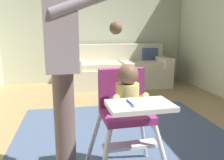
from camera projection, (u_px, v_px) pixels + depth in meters
ground at (126, 141)px, 2.60m from camera, size 5.62×7.49×0.10m
wall_far at (95, 22)px, 5.18m from camera, size 4.82×0.06×2.66m
area_rug at (131, 150)px, 2.31m from camera, size 2.39×2.83×0.01m
couch at (120, 70)px, 4.96m from camera, size 2.03×0.86×0.86m
high_chair at (127, 103)px, 1.74m from camera, size 0.64×0.75×0.93m
adult_standing at (63, 63)px, 1.58m from camera, size 0.53×0.50×1.65m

